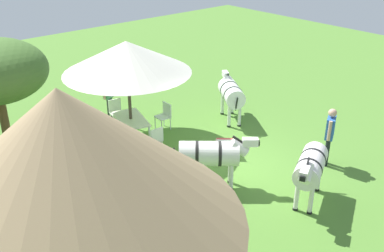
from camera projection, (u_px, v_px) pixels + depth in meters
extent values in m
plane|color=#4F802F|center=(228.00, 166.00, 12.83)|extent=(36.00, 36.00, 0.00)
cone|color=#967B57|center=(66.00, 160.00, 6.36)|extent=(5.36, 5.36, 2.21)
cylinder|color=#463B2F|center=(130.00, 107.00, 13.88)|extent=(0.10, 0.10, 2.26)
cone|color=silver|center=(127.00, 57.00, 13.19)|extent=(3.88, 3.88, 0.96)
cube|color=silver|center=(131.00, 119.00, 14.06)|extent=(1.71, 1.23, 0.04)
cylinder|color=silver|center=(127.00, 141.00, 13.50)|extent=(0.06, 0.06, 0.70)
cylinder|color=silver|center=(114.00, 123.00, 14.66)|extent=(0.06, 0.06, 0.70)
cylinder|color=silver|center=(150.00, 136.00, 13.77)|extent=(0.06, 0.06, 0.70)
cylinder|color=silver|center=(135.00, 119.00, 14.93)|extent=(0.06, 0.06, 0.70)
cube|color=silver|center=(153.00, 140.00, 13.33)|extent=(0.43, 0.45, 0.04)
cube|color=silver|center=(157.00, 136.00, 13.10)|extent=(0.05, 0.44, 0.45)
cylinder|color=silver|center=(145.00, 146.00, 13.44)|extent=(0.04, 0.04, 0.45)
cylinder|color=silver|center=(155.00, 143.00, 13.66)|extent=(0.04, 0.04, 0.45)
cylinder|color=silver|center=(152.00, 151.00, 13.19)|extent=(0.04, 0.04, 0.45)
cylinder|color=silver|center=(162.00, 147.00, 13.41)|extent=(0.04, 0.04, 0.45)
cube|color=white|center=(163.00, 117.00, 14.86)|extent=(0.46, 0.44, 0.04)
cube|color=white|center=(167.00, 109.00, 14.87)|extent=(0.44, 0.06, 0.45)
cylinder|color=white|center=(162.00, 126.00, 14.72)|extent=(0.04, 0.04, 0.45)
cylinder|color=white|center=(155.00, 123.00, 14.99)|extent=(0.04, 0.04, 0.45)
cylinder|color=white|center=(170.00, 123.00, 14.92)|extent=(0.04, 0.04, 0.45)
cylinder|color=white|center=(164.00, 120.00, 15.19)|extent=(0.04, 0.04, 0.45)
cube|color=white|center=(117.00, 113.00, 15.12)|extent=(0.50, 0.51, 0.04)
cube|color=white|center=(115.00, 105.00, 15.18)|extent=(0.12, 0.44, 0.45)
cylinder|color=white|center=(125.00, 120.00, 15.17)|extent=(0.04, 0.04, 0.45)
cylinder|color=white|center=(114.00, 122.00, 14.99)|extent=(0.04, 0.04, 0.45)
cylinder|color=white|center=(121.00, 116.00, 15.45)|extent=(0.04, 0.04, 0.45)
cylinder|color=white|center=(111.00, 119.00, 15.28)|extent=(0.04, 0.04, 0.45)
cube|color=silver|center=(93.00, 134.00, 13.72)|extent=(0.54, 0.53, 0.04)
cube|color=silver|center=(86.00, 128.00, 13.55)|extent=(0.43, 0.16, 0.45)
cylinder|color=silver|center=(98.00, 137.00, 14.04)|extent=(0.04, 0.04, 0.45)
cylinder|color=silver|center=(101.00, 142.00, 13.73)|extent=(0.04, 0.04, 0.45)
cylinder|color=silver|center=(87.00, 139.00, 13.90)|extent=(0.04, 0.04, 0.45)
cylinder|color=silver|center=(90.00, 144.00, 13.59)|extent=(0.04, 0.04, 0.45)
cylinder|color=black|center=(83.00, 155.00, 12.61)|extent=(0.11, 0.11, 0.77)
cylinder|color=black|center=(87.00, 153.00, 12.71)|extent=(0.11, 0.11, 0.77)
cube|color=#245BB2|center=(83.00, 134.00, 12.38)|extent=(0.28, 0.45, 0.55)
cylinder|color=#997450|center=(76.00, 136.00, 12.20)|extent=(0.08, 0.08, 0.51)
cylinder|color=#997450|center=(89.00, 130.00, 12.55)|extent=(0.08, 0.08, 0.51)
sphere|color=#997450|center=(81.00, 121.00, 12.21)|extent=(0.21, 0.21, 0.21)
cylinder|color=black|center=(109.00, 109.00, 15.64)|extent=(0.11, 0.11, 0.78)
cylinder|color=black|center=(111.00, 107.00, 15.75)|extent=(0.11, 0.11, 0.78)
cube|color=#468A68|center=(108.00, 90.00, 15.41)|extent=(0.34, 0.47, 0.55)
cylinder|color=tan|center=(104.00, 92.00, 15.21)|extent=(0.08, 0.08, 0.52)
cylinder|color=tan|center=(113.00, 88.00, 15.59)|extent=(0.08, 0.08, 0.52)
sphere|color=tan|center=(108.00, 79.00, 15.23)|extent=(0.21, 0.21, 0.21)
cylinder|color=black|center=(327.00, 152.00, 12.67)|extent=(0.13, 0.13, 0.87)
cylinder|color=black|center=(327.00, 150.00, 12.80)|extent=(0.13, 0.13, 0.87)
cube|color=blue|center=(330.00, 128.00, 12.42)|extent=(0.41, 0.52, 0.62)
cylinder|color=tan|center=(330.00, 131.00, 12.19)|extent=(0.09, 0.09, 0.58)
cylinder|color=tan|center=(331.00, 123.00, 12.63)|extent=(0.09, 0.09, 0.58)
sphere|color=tan|center=(333.00, 113.00, 12.23)|extent=(0.24, 0.24, 0.24)
cube|color=#C2433D|center=(225.00, 142.00, 13.69)|extent=(0.76, 0.76, 0.03)
cube|color=silver|center=(225.00, 140.00, 13.35)|extent=(0.76, 0.76, 0.29)
cube|color=beige|center=(216.00, 146.00, 13.70)|extent=(0.47, 0.45, 0.22)
cube|color=beige|center=(233.00, 147.00, 13.68)|extent=(0.47, 0.45, 0.22)
cylinder|color=silver|center=(311.00, 165.00, 10.88)|extent=(1.18, 1.56, 0.63)
cylinder|color=black|center=(313.00, 160.00, 11.12)|extent=(0.61, 0.35, 0.64)
cylinder|color=black|center=(309.00, 170.00, 10.67)|extent=(0.61, 0.35, 0.64)
cylinder|color=silver|center=(306.00, 173.00, 10.22)|extent=(0.48, 0.60, 0.49)
cube|color=silver|center=(305.00, 173.00, 9.91)|extent=(0.33, 0.44, 0.20)
cube|color=black|center=(303.00, 178.00, 9.78)|extent=(0.16, 0.16, 0.12)
cube|color=black|center=(307.00, 166.00, 10.13)|extent=(0.19, 0.35, 0.28)
cylinder|color=silver|center=(311.00, 200.00, 10.64)|extent=(0.11, 0.11, 0.78)
cylinder|color=black|center=(309.00, 212.00, 10.80)|extent=(0.13, 0.13, 0.06)
cylinder|color=silver|center=(297.00, 197.00, 10.76)|extent=(0.11, 0.11, 0.78)
cylinder|color=black|center=(295.00, 209.00, 10.92)|extent=(0.13, 0.13, 0.06)
cylinder|color=silver|center=(318.00, 178.00, 11.54)|extent=(0.11, 0.11, 0.78)
cylinder|color=black|center=(317.00, 189.00, 11.69)|extent=(0.13, 0.13, 0.06)
cylinder|color=silver|center=(305.00, 175.00, 11.66)|extent=(0.11, 0.11, 0.78)
cylinder|color=black|center=(304.00, 186.00, 11.82)|extent=(0.13, 0.13, 0.06)
cylinder|color=black|center=(316.00, 155.00, 11.56)|extent=(0.15, 0.23, 0.53)
cylinder|color=silver|center=(231.00, 93.00, 15.28)|extent=(1.55, 1.31, 0.66)
cylinder|color=black|center=(233.00, 96.00, 15.03)|extent=(0.42, 0.61, 0.67)
cylinder|color=black|center=(230.00, 90.00, 15.51)|extent=(0.42, 0.61, 0.67)
cylinder|color=silver|center=(227.00, 81.00, 15.84)|extent=(0.61, 0.54, 0.50)
cube|color=silver|center=(225.00, 74.00, 16.02)|extent=(0.43, 0.37, 0.20)
cube|color=black|center=(224.00, 73.00, 16.19)|extent=(0.17, 0.17, 0.12)
cube|color=black|center=(227.00, 76.00, 15.75)|extent=(0.33, 0.23, 0.28)
cylinder|color=silver|center=(222.00, 104.00, 16.01)|extent=(0.11, 0.11, 0.78)
cylinder|color=black|center=(222.00, 113.00, 16.16)|extent=(0.13, 0.13, 0.06)
cylinder|color=silver|center=(232.00, 104.00, 16.06)|extent=(0.11, 0.11, 0.78)
cylinder|color=black|center=(232.00, 113.00, 16.21)|extent=(0.13, 0.13, 0.06)
cylinder|color=silver|center=(229.00, 116.00, 15.05)|extent=(0.11, 0.11, 0.78)
cylinder|color=black|center=(229.00, 126.00, 15.20)|extent=(0.13, 0.13, 0.06)
cylinder|color=silver|center=(239.00, 116.00, 15.09)|extent=(0.11, 0.11, 0.78)
cylinder|color=black|center=(239.00, 125.00, 15.25)|extent=(0.13, 0.13, 0.06)
cylinder|color=black|center=(237.00, 104.00, 14.64)|extent=(0.23, 0.17, 0.53)
cylinder|color=silver|center=(209.00, 154.00, 11.46)|extent=(1.50, 1.58, 0.65)
cylinder|color=black|center=(197.00, 153.00, 11.47)|extent=(0.55, 0.50, 0.66)
cylinder|color=black|center=(220.00, 154.00, 11.46)|extent=(0.55, 0.50, 0.66)
cylinder|color=silver|center=(239.00, 147.00, 11.38)|extent=(0.57, 0.60, 0.50)
cube|color=silver|center=(250.00, 142.00, 11.31)|extent=(0.40, 0.42, 0.20)
cube|color=black|center=(257.00, 143.00, 11.32)|extent=(0.17, 0.17, 0.12)
cube|color=black|center=(239.00, 141.00, 11.29)|extent=(0.27, 0.30, 0.28)
cylinder|color=silver|center=(230.00, 171.00, 11.89)|extent=(0.11, 0.11, 0.75)
cylinder|color=black|center=(230.00, 181.00, 12.03)|extent=(0.13, 0.13, 0.06)
cylinder|color=silver|center=(231.00, 178.00, 11.56)|extent=(0.11, 0.11, 0.75)
cylinder|color=black|center=(231.00, 189.00, 11.71)|extent=(0.13, 0.13, 0.06)
cylinder|color=silver|center=(187.00, 170.00, 11.90)|extent=(0.11, 0.11, 0.75)
cylinder|color=black|center=(187.00, 181.00, 12.04)|extent=(0.13, 0.13, 0.06)
cylinder|color=silver|center=(186.00, 177.00, 11.57)|extent=(0.11, 0.11, 0.75)
cylinder|color=black|center=(186.00, 189.00, 11.72)|extent=(0.13, 0.13, 0.06)
cylinder|color=black|center=(177.00, 157.00, 11.51)|extent=(0.19, 0.21, 0.53)
cylinder|color=brown|center=(9.00, 145.00, 11.29)|extent=(0.21, 0.21, 2.56)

